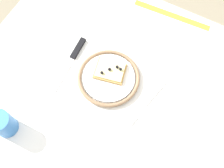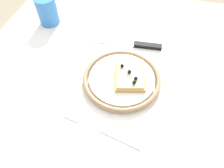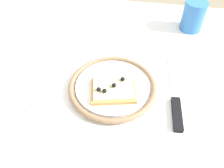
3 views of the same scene
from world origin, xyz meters
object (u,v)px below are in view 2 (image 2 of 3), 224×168
dining_table (111,103)px  fork (101,129)px  cup (47,11)px  plate (122,79)px  pizza_slice_near (130,76)px  knife (137,45)px

dining_table → fork: fork is taller
dining_table → cup: size_ratio=10.50×
plate → cup: size_ratio=2.31×
pizza_slice_near → plate: bearing=104.0°
plate → pizza_slice_near: bearing=-76.0°
knife → fork: size_ratio=1.21×
dining_table → pizza_slice_near: bearing=-65.4°
plate → knife: 0.16m
plate → pizza_slice_near: 0.03m
dining_table → plate: bearing=-58.5°
dining_table → plate: 0.12m
dining_table → pizza_slice_near: pizza_slice_near is taller
pizza_slice_near → knife: size_ratio=0.49×
knife → cup: 0.33m
plate → fork: 0.16m
dining_table → cup: bearing=51.5°
dining_table → cup: 0.39m
pizza_slice_near → fork: size_ratio=0.60×
dining_table → knife: (0.17, -0.05, 0.11)m
plate → knife: plate is taller
pizza_slice_near → fork: (-0.16, 0.04, -0.02)m
plate → pizza_slice_near: size_ratio=1.82×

